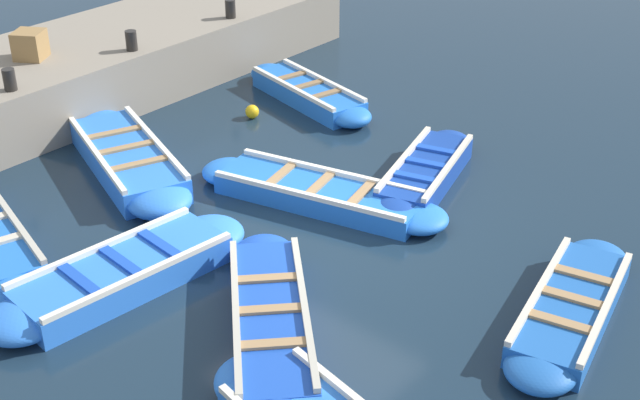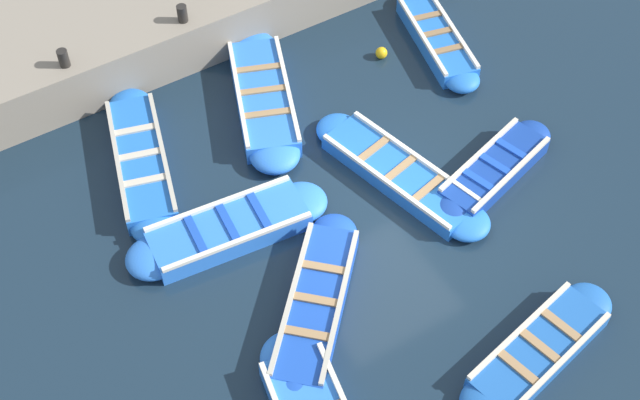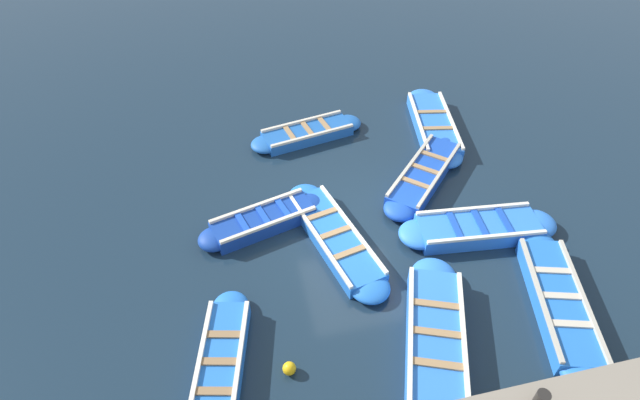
# 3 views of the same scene
# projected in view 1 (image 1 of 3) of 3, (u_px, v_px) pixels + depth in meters

# --- Properties ---
(ground_plane) EXTENTS (120.00, 120.00, 0.00)m
(ground_plane) POSITION_uv_depth(u_px,v_px,m) (316.00, 231.00, 12.37)
(ground_plane) COLOR #162838
(boat_tucked) EXTENTS (1.26, 3.74, 0.42)m
(boat_tucked) POSITION_uv_depth(u_px,v_px,m) (123.00, 274.00, 11.12)
(boat_tucked) COLOR blue
(boat_tucked) RESTS_ON ground
(boat_inner_gap) EXTENTS (3.35, 1.43, 0.39)m
(boat_inner_gap) POSITION_uv_depth(u_px,v_px,m) (308.00, 94.00, 16.28)
(boat_inner_gap) COLOR blue
(boat_inner_gap) RESTS_ON ground
(boat_stern_in) EXTENTS (1.55, 3.19, 0.41)m
(boat_stern_in) POSITION_uv_depth(u_px,v_px,m) (425.00, 174.00, 13.50)
(boat_stern_in) COLOR navy
(boat_stern_in) RESTS_ON ground
(boat_outer_right) EXTENTS (1.46, 3.43, 0.36)m
(boat_outer_right) POSITION_uv_depth(u_px,v_px,m) (571.00, 309.00, 10.54)
(boat_outer_right) COLOR #1E59AD
(boat_outer_right) RESTS_ON ground
(boat_drifting) EXTENTS (3.29, 3.18, 0.42)m
(boat_drifting) POSITION_uv_depth(u_px,v_px,m) (271.00, 322.00, 10.26)
(boat_drifting) COLOR #1947B7
(boat_drifting) RESTS_ON ground
(boat_mid_row) EXTENTS (4.03, 1.73, 0.36)m
(boat_mid_row) POSITION_uv_depth(u_px,v_px,m) (320.00, 194.00, 13.00)
(boat_mid_row) COLOR blue
(boat_mid_row) RESTS_ON ground
(boat_bow_out) EXTENTS (4.00, 2.30, 0.46)m
(boat_bow_out) POSITION_uv_depth(u_px,v_px,m) (128.00, 160.00, 13.87)
(boat_bow_out) COLOR blue
(boat_bow_out) RESTS_ON ground
(quay_wall) EXTENTS (2.86, 13.09, 1.08)m
(quay_wall) POSITION_uv_depth(u_px,v_px,m) (42.00, 84.00, 15.71)
(quay_wall) COLOR gray
(quay_wall) RESTS_ON ground
(bollard_mid_north) EXTENTS (0.20, 0.20, 0.35)m
(bollard_mid_north) POSITION_uv_depth(u_px,v_px,m) (9.00, 80.00, 13.95)
(bollard_mid_north) COLOR black
(bollard_mid_north) RESTS_ON quay_wall
(bollard_mid_south) EXTENTS (0.20, 0.20, 0.35)m
(bollard_mid_south) POSITION_uv_depth(u_px,v_px,m) (131.00, 41.00, 15.56)
(bollard_mid_south) COLOR black
(bollard_mid_south) RESTS_ON quay_wall
(bollard_south) EXTENTS (0.20, 0.20, 0.35)m
(bollard_south) POSITION_uv_depth(u_px,v_px,m) (230.00, 9.00, 17.17)
(bollard_south) COLOR black
(bollard_south) RESTS_ON quay_wall
(wooden_crate) EXTENTS (0.66, 0.66, 0.48)m
(wooden_crate) POSITION_uv_depth(u_px,v_px,m) (30.00, 45.00, 15.17)
(wooden_crate) COLOR olive
(wooden_crate) RESTS_ON quay_wall
(buoy_orange_near) EXTENTS (0.24, 0.24, 0.24)m
(buoy_orange_near) POSITION_uv_depth(u_px,v_px,m) (252.00, 112.00, 15.68)
(buoy_orange_near) COLOR #EAB214
(buoy_orange_near) RESTS_ON ground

